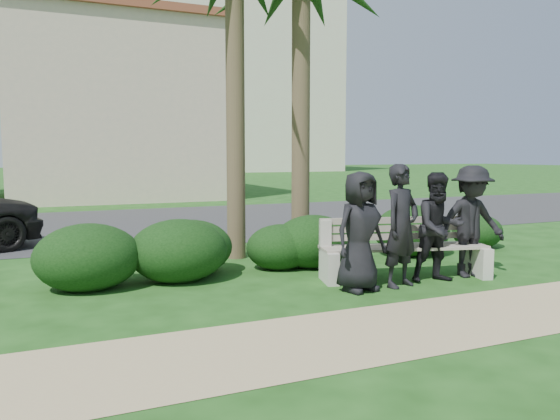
# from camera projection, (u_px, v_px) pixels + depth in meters

# --- Properties ---
(ground) EXTENTS (160.00, 160.00, 0.00)m
(ground) POSITION_uv_depth(u_px,v_px,m) (352.00, 285.00, 7.51)
(ground) COLOR #1A4313
(ground) RESTS_ON ground
(footpath) EXTENTS (30.00, 1.60, 0.01)m
(footpath) POSITION_uv_depth(u_px,v_px,m) (439.00, 322.00, 5.87)
(footpath) COLOR tan
(footpath) RESTS_ON ground
(asphalt_street) EXTENTS (160.00, 8.00, 0.01)m
(asphalt_street) POSITION_uv_depth(u_px,v_px,m) (198.00, 221.00, 14.80)
(asphalt_street) COLOR #2D2D30
(asphalt_street) RESTS_ON ground
(stucco_bldg_right) EXTENTS (8.40, 8.40, 7.30)m
(stucco_bldg_right) POSITION_uv_depth(u_px,v_px,m) (111.00, 111.00, 23.14)
(stucco_bldg_right) COLOR beige
(stucco_bldg_right) RESTS_ON ground
(hotel_tower) EXTENTS (26.00, 18.00, 37.30)m
(hotel_tower) POSITION_uv_depth(u_px,v_px,m) (207.00, 52.00, 61.86)
(hotel_tower) COLOR beige
(hotel_tower) RESTS_ON ground
(park_bench) EXTENTS (2.57, 1.14, 0.85)m
(park_bench) POSITION_uv_depth(u_px,v_px,m) (404.00, 252.00, 7.89)
(park_bench) COLOR #A69C8C
(park_bench) RESTS_ON ground
(man_a) EXTENTS (0.85, 0.63, 1.58)m
(man_a) POSITION_uv_depth(u_px,v_px,m) (360.00, 232.00, 7.14)
(man_a) COLOR black
(man_a) RESTS_ON ground
(man_b) EXTENTS (0.70, 0.56, 1.67)m
(man_b) POSITION_uv_depth(u_px,v_px,m) (402.00, 226.00, 7.37)
(man_b) COLOR black
(man_b) RESTS_ON ground
(man_c) EXTENTS (0.83, 0.69, 1.55)m
(man_c) POSITION_uv_depth(u_px,v_px,m) (439.00, 227.00, 7.66)
(man_c) COLOR black
(man_c) RESTS_ON ground
(man_d) EXTENTS (1.13, 0.75, 1.64)m
(man_d) POSITION_uv_depth(u_px,v_px,m) (471.00, 222.00, 7.98)
(man_d) COLOR black
(man_d) RESTS_ON ground
(hedge_a) EXTENTS (1.40, 1.16, 0.91)m
(hedge_a) POSITION_uv_depth(u_px,v_px,m) (88.00, 255.00, 7.27)
(hedge_a) COLOR black
(hedge_a) RESTS_ON ground
(hedge_b) EXTENTS (1.30, 1.08, 0.85)m
(hedge_b) POSITION_uv_depth(u_px,v_px,m) (189.00, 246.00, 8.19)
(hedge_b) COLOR black
(hedge_b) RESTS_ON ground
(hedge_c) EXTENTS (1.11, 0.92, 0.73)m
(hedge_c) POSITION_uv_depth(u_px,v_px,m) (281.00, 246.00, 8.61)
(hedge_c) COLOR black
(hedge_c) RESTS_ON ground
(hedge_d) EXTENTS (1.32, 1.09, 0.86)m
(hedge_d) POSITION_uv_depth(u_px,v_px,m) (313.00, 240.00, 8.74)
(hedge_d) COLOR black
(hedge_d) RESTS_ON ground
(hedge_e) EXTENTS (1.43, 1.18, 0.93)m
(hedge_e) POSITION_uv_depth(u_px,v_px,m) (412.00, 229.00, 9.76)
(hedge_e) COLOR black
(hedge_e) RESTS_ON ground
(hedge_f) EXTENTS (1.03, 0.85, 0.67)m
(hedge_f) POSITION_uv_depth(u_px,v_px,m) (477.00, 230.00, 10.53)
(hedge_f) COLOR black
(hedge_f) RESTS_ON ground
(hedge_extra) EXTENTS (1.40, 1.16, 0.91)m
(hedge_extra) POSITION_uv_depth(u_px,v_px,m) (179.00, 249.00, 7.76)
(hedge_extra) COLOR black
(hedge_extra) RESTS_ON ground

